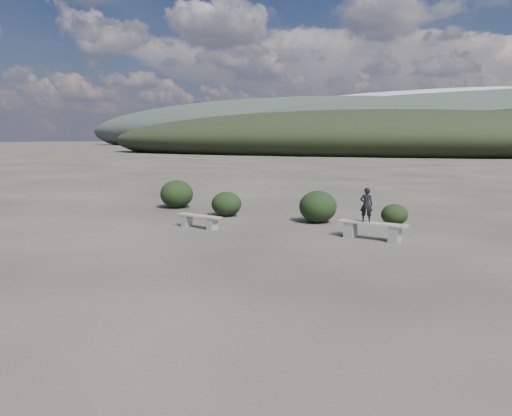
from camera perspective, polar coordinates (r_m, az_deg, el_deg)
The scene contains 9 objects.
ground at distance 9.89m, azimuth -5.83°, elevation -9.04°, with size 1200.00×1200.00×0.00m, color #2B2821.
bench_left at distance 16.35m, azimuth -6.53°, elevation -1.40°, with size 1.74×0.66×0.43m.
bench_right at distance 14.76m, azimuth 13.14°, elevation -2.37°, with size 2.05×0.68×0.50m.
seated_person at distance 14.72m, azimuth 12.50°, elevation 0.37°, with size 0.36×0.24×1.00m, color black.
shrub_a at distance 18.80m, azimuth -3.40°, elevation 0.47°, with size 1.13×1.13×0.93m, color black.
shrub_b at distance 17.43m, azimuth 7.08°, elevation 0.16°, with size 1.30×1.30×1.11m, color black.
shrub_c at distance 17.40m, azimuth 15.55°, elevation -0.74°, with size 0.90×0.90×0.72m, color black.
shrub_f at distance 21.31m, azimuth -9.06°, elevation 1.59°, with size 1.38×1.38×1.17m, color black.
mountain_ridges at distance 347.38m, azimuth 24.48°, elevation 8.43°, with size 500.00×400.00×56.00m.
Camera 1 is at (5.06, -8.00, 2.86)m, focal length 35.00 mm.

